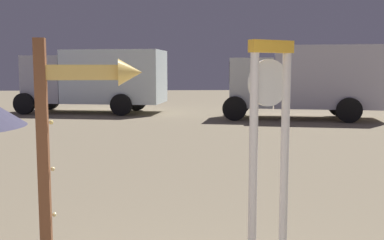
{
  "coord_description": "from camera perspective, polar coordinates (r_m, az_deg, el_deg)",
  "views": [
    {
      "loc": [
        -0.05,
        -1.62,
        1.88
      ],
      "look_at": [
        0.32,
        4.5,
        1.2
      ],
      "focal_mm": 42.29,
      "sensor_mm": 36.0,
      "label": 1
    }
  ],
  "objects": [
    {
      "name": "box_truck_far",
      "position": [
        20.33,
        -11.83,
        5.22
      ],
      "size": [
        6.55,
        3.7,
        2.72
      ],
      "color": "white",
      "rests_on": "ground_plane"
    },
    {
      "name": "box_truck_near",
      "position": [
        17.92,
        14.6,
        5.02
      ],
      "size": [
        6.31,
        3.66,
        2.77
      ],
      "color": "silver",
      "rests_on": "ground_plane"
    },
    {
      "name": "standing_clock",
      "position": [
        3.78,
        9.7,
        -2.84
      ],
      "size": [
        0.4,
        0.25,
        2.12
      ],
      "color": "silver",
      "rests_on": "ground_plane"
    },
    {
      "name": "arrow_sign",
      "position": [
        4.27,
        -14.16,
        0.32
      ],
      "size": [
        0.97,
        0.27,
        2.17
      ],
      "color": "brown",
      "rests_on": "ground_plane"
    }
  ]
}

